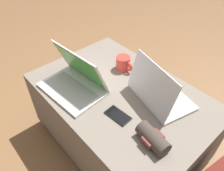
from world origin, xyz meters
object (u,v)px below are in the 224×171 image
Objects in this scene: laptop_near at (75,81)px; coffee_mug at (123,63)px; wrist_brace at (153,138)px; cell_phone at (118,115)px; laptop_far at (158,93)px.

coffee_mug is at bearing 76.51° from laptop_near.
cell_phone is at bearing -177.82° from wrist_brace.
coffee_mug reaches higher than wrist_brace.
laptop_far is at bearing 125.24° from wrist_brace.
laptop_near reaches higher than cell_phone.
laptop_near is 1.00× the size of laptop_far.
laptop_far is 0.25m from cell_phone.
laptop_far reaches higher than cell_phone.
coffee_mug is at bearing -142.54° from cell_phone.
cell_phone is 1.10× the size of coffee_mug.
laptop_near reaches higher than laptop_far.
cell_phone is 0.40m from coffee_mug.
coffee_mug is (-0.27, 0.29, 0.04)m from cell_phone.
laptop_far is 2.25× the size of wrist_brace.
wrist_brace is at bearing -30.36° from coffee_mug.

